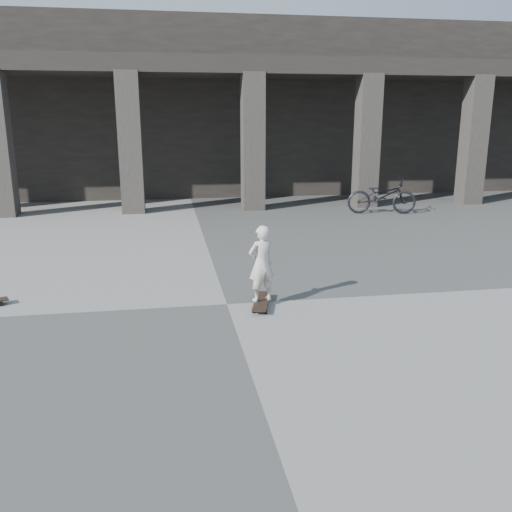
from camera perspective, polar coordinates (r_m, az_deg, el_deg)
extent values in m
plane|color=#444442|center=(8.26, -3.08, -5.08)|extent=(90.00, 90.00, 0.00)
cube|color=black|center=(21.76, -7.57, 15.01)|extent=(28.00, 6.00, 6.00)
cube|color=black|center=(17.42, -7.11, 19.13)|extent=(28.00, 2.80, 0.50)
cube|color=#2D2A26|center=(16.28, -13.10, 11.45)|extent=(0.65, 0.65, 4.00)
cube|color=#2D2A26|center=(16.47, -0.34, 11.85)|extent=(0.65, 0.65, 4.00)
cube|color=#2D2A26|center=(17.40, 11.60, 11.70)|extent=(0.65, 0.65, 4.00)
cube|color=#2D2A26|center=(18.97, 21.92, 11.18)|extent=(0.65, 0.65, 4.00)
cube|color=black|center=(8.15, 0.59, -4.75)|extent=(0.44, 0.92, 0.02)
cube|color=#B2B2B7|center=(8.46, 0.78, -4.30)|extent=(0.19, 0.09, 0.03)
cube|color=#B2B2B7|center=(7.87, 0.38, -5.76)|extent=(0.19, 0.09, 0.03)
cylinder|color=black|center=(8.47, 0.15, -4.34)|extent=(0.04, 0.07, 0.07)
cylinder|color=black|center=(8.45, 1.41, -4.38)|extent=(0.04, 0.07, 0.07)
cylinder|color=black|center=(7.88, -0.30, -5.80)|extent=(0.04, 0.07, 0.07)
cylinder|color=black|center=(7.86, 1.06, -5.85)|extent=(0.04, 0.07, 0.07)
cube|color=#B2B2B7|center=(9.09, -25.33, -4.40)|extent=(0.11, 0.17, 0.03)
cylinder|color=black|center=(9.01, -25.24, -4.60)|extent=(0.07, 0.05, 0.07)
imported|color=beige|center=(7.97, 0.60, -0.80)|extent=(0.48, 0.39, 1.15)
imported|color=black|center=(16.26, 13.09, 6.19)|extent=(2.07, 1.07, 1.04)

